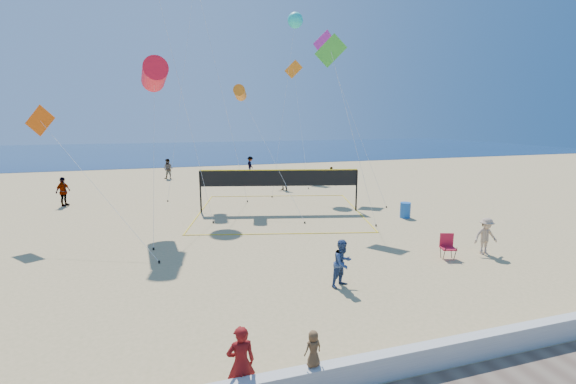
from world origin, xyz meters
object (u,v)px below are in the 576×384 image
object	(u,v)px
woman	(241,363)
camp_chair	(447,245)
volleyball_net	(279,183)
trash_barrel	(405,210)

from	to	relation	value
woman	camp_chair	world-z (taller)	woman
woman	volleyball_net	distance (m)	16.08
woman	trash_barrel	bearing A→B (deg)	-137.37
woman	volleyball_net	world-z (taller)	volleyball_net
trash_barrel	camp_chair	bearing A→B (deg)	-109.36
camp_chair	trash_barrel	xyz separation A→B (m)	(2.17, 6.17, -0.13)
camp_chair	trash_barrel	bearing A→B (deg)	89.00
camp_chair	woman	bearing A→B (deg)	-131.39
trash_barrel	volleyball_net	distance (m)	7.52
volleyball_net	trash_barrel	bearing A→B (deg)	-14.48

